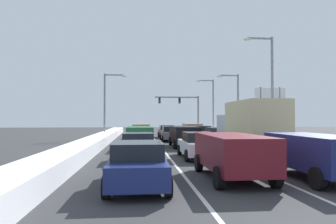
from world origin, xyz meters
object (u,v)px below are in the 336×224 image
Objects in this scene: suv_black_center_lane_third at (184,134)px; suv_green_left_lane_third at (140,135)px; street_lamp_left_mid at (108,99)px; sedan_navy_left_lane_nearest at (138,164)px; sedan_red_left_lane_fourth at (142,134)px; sedan_green_right_lane_third at (217,136)px; sedan_white_center_lane_second at (198,145)px; sedan_silver_left_lane_second at (138,146)px; box_truck_right_lane_second at (250,125)px; suv_tan_right_lane_fifth at (192,128)px; sedan_charcoal_center_lane_fifth at (167,131)px; street_lamp_right_mid at (235,100)px; roadside_sign_right at (270,102)px; sedan_red_right_lane_fourth at (202,132)px; traffic_light_gantry at (185,106)px; suv_navy_right_lane_nearest at (316,152)px; street_lamp_right_far at (211,102)px; street_lamp_right_near at (269,81)px; suv_maroon_center_lane_nearest at (232,152)px; sedan_gray_center_lane_fourth at (171,134)px; suv_tan_left_lane_fifth at (141,129)px.

suv_black_center_lane_third is 3.72m from suv_green_left_lane_third.
street_lamp_left_mid is (-3.63, 12.16, 3.55)m from suv_green_left_lane_third.
sedan_navy_left_lane_nearest is 20.33m from sedan_red_left_lane_fourth.
sedan_green_right_lane_third and sedan_white_center_lane_second have the same top height.
sedan_red_left_lane_fourth is (0.33, 13.41, 0.00)m from sedan_silver_left_lane_second.
street_lamp_left_mid reaches higher than box_truck_right_lane_second.
sedan_navy_left_lane_nearest is at bearing -82.29° from street_lamp_left_mid.
suv_tan_right_lane_fifth is 11.92m from street_lamp_left_mid.
sedan_charcoal_center_lane_fifth is 0.60× the size of street_lamp_right_mid.
roadside_sign_right reaches higher than sedan_white_center_lane_second.
suv_black_center_lane_third is (-3.38, -9.38, 0.25)m from sedan_red_right_lane_fourth.
traffic_light_gantry is at bearing 87.76° from sedan_red_right_lane_fourth.
traffic_light_gantry is 19.15m from street_lamp_left_mid.
sedan_navy_left_lane_nearest is at bearing -174.19° from suv_navy_right_lane_nearest.
street_lamp_left_mid reaches higher than sedan_silver_left_lane_second.
street_lamp_right_far is (3.52, 4.18, 3.83)m from suv_tan_right_lane_fifth.
street_lamp_right_far is (-0.54, 19.10, -0.67)m from street_lamp_right_near.
sedan_charcoal_center_lane_fifth is (-3.67, 3.09, 0.00)m from sedan_red_right_lane_fourth.
street_lamp_right_near is at bearing 36.34° from sedan_silver_left_lane_second.
suv_maroon_center_lane_nearest is 20.35m from sedan_gray_center_lane_fourth.
suv_navy_right_lane_nearest and suv_maroon_center_lane_nearest have the same top height.
street_lamp_right_near is at bearing -36.38° from street_lamp_left_mid.
street_lamp_right_far reaches higher than suv_green_left_lane_third.
suv_tan_left_lane_fifth reaches higher than sedan_silver_left_lane_second.
sedan_silver_left_lane_second is at bearing -91.41° from sedan_red_left_lane_fourth.
street_lamp_right_mid is (11.21, 17.76, 3.78)m from sedan_silver_left_lane_second.
suv_tan_right_lane_fifth is at bearing 89.23° from suv_navy_right_lane_nearest.
suv_navy_right_lane_nearest is 14.65m from suv_green_left_lane_third.
suv_maroon_center_lane_nearest reaches higher than sedan_green_right_lane_third.
sedan_red_right_lane_fourth is 23.12m from suv_maroon_center_lane_nearest.
traffic_light_gantry is at bearing 79.31° from sedan_navy_left_lane_nearest.
suv_tan_left_lane_fifth is at bearing 90.21° from sedan_red_left_lane_fourth.
traffic_light_gantry is at bearing 77.24° from sedan_silver_left_lane_second.
box_truck_right_lane_second is 1.47× the size of suv_green_left_lane_third.
suv_black_center_lane_third is (0.17, 13.47, 0.00)m from suv_maroon_center_lane_nearest.
box_truck_right_lane_second is 1.47× the size of suv_black_center_lane_third.
street_lamp_right_near reaches higher than suv_navy_right_lane_nearest.
traffic_light_gantry reaches higher than box_truck_right_lane_second.
street_lamp_right_far is (10.62, 27.31, 4.08)m from sedan_silver_left_lane_second.
suv_maroon_center_lane_nearest is at bearing -117.59° from roadside_sign_right.
suv_black_center_lane_third is at bearing -57.46° from street_lamp_left_mid.
suv_maroon_center_lane_nearest is at bearing -89.37° from sedan_gray_center_lane_fourth.
roadside_sign_right is (9.94, -1.76, 3.25)m from sedan_gray_center_lane_fourth.
sedan_red_right_lane_fourth is 0.92× the size of suv_green_left_lane_third.
suv_tan_right_lane_fifth is 12.44m from roadside_sign_right.
suv_tan_right_lane_fifth reaches higher than sedan_white_center_lane_second.
suv_green_left_lane_third reaches higher than sedan_charcoal_center_lane_fifth.
roadside_sign_right is at bearing -79.61° from street_lamp_right_far.
suv_green_left_lane_third is 6.56m from sedan_red_left_lane_fourth.
suv_black_center_lane_third is (-2.95, 13.88, 0.00)m from suv_navy_right_lane_nearest.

